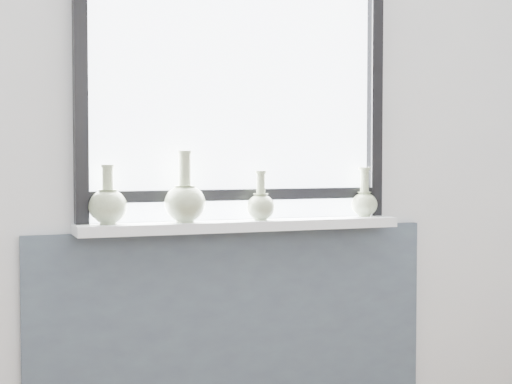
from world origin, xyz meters
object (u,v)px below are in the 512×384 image
object	(u,v)px
windowsill	(242,225)
vase_d	(364,201)
vase_a	(108,204)
vase_b	(185,200)
vase_c	(261,204)

from	to	relation	value
windowsill	vase_d	bearing A→B (deg)	0.31
vase_a	vase_b	distance (m)	0.30
windowsill	vase_b	world-z (taller)	vase_b
vase_a	vase_c	distance (m)	0.61
vase_a	vase_d	distance (m)	1.09
windowsill	vase_d	world-z (taller)	vase_d
vase_a	vase_b	xyz separation A→B (m)	(0.29, -0.02, 0.01)
vase_c	vase_d	distance (m)	0.48
windowsill	vase_d	xyz separation A→B (m)	(0.55, 0.00, 0.08)
windowsill	vase_b	bearing A→B (deg)	-176.54
vase_c	vase_d	bearing A→B (deg)	3.29
vase_d	windowsill	bearing A→B (deg)	-179.69
vase_d	vase_a	bearing A→B (deg)	179.84
windowsill	vase_a	size ratio (longest dim) A/B	5.87
vase_a	vase_c	xyz separation A→B (m)	(0.60, -0.03, -0.01)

